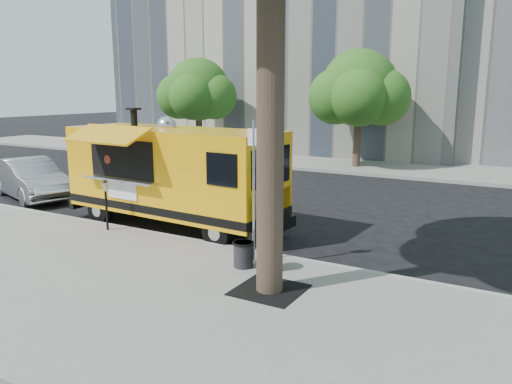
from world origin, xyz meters
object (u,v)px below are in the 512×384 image
Objects in this scene: far_tree_a at (198,90)px; parking_meter at (106,199)px; trash_bin_right at (269,256)px; far_tree_b at (359,88)px; sign_post at (254,183)px; sedan at (31,179)px; trash_bin_left at (243,253)px; food_truck at (172,173)px.

parking_meter is (7.00, -13.65, -2.79)m from far_tree_a.
trash_bin_right is at bearing -5.69° from parking_meter.
parking_meter is at bearing -98.10° from far_tree_b.
far_tree_b is 14.61m from sign_post.
parking_meter is (-4.55, 0.20, -0.87)m from sign_post.
far_tree_a reaches higher than sign_post.
far_tree_b is at bearing 81.90° from parking_meter.
far_tree_a is at bearing 23.54° from sedan.
trash_bin_right is (0.54, -0.31, -1.40)m from sign_post.
trash_bin_left is at bearing -51.03° from far_tree_a.
sign_post reaches higher than trash_bin_left.
food_truck is at bearing -94.71° from far_tree_b.
trash_bin_left is 0.97× the size of trash_bin_right.
trash_bin_right is at bearing -29.59° from sign_post.
sedan is (-7.77, -12.06, -3.13)m from far_tree_b.
sedan reaches higher than trash_bin_right.
sign_post is at bearing 150.41° from trash_bin_right.
trash_bin_right is (12.09, -14.16, -3.33)m from far_tree_a.
parking_meter reaches higher than trash_bin_right.
parking_meter is 1.88m from food_truck.
sign_post is 10.61m from sedan.
far_tree_b is at bearing 99.83° from trash_bin_left.
sign_post is 5.46× the size of trash_bin_right.
far_tree_b is 10.33× the size of trash_bin_left.
far_tree_a is at bearing 129.83° from sign_post.
trash_bin_left is (11.54, -14.27, -3.34)m from far_tree_a.
parking_meter is 0.31× the size of sedan.
trash_bin_right is at bearing -85.42° from sedan.
sign_post reaches higher than sedan.
far_tree_a is at bearing 130.50° from trash_bin_right.
far_tree_b reaches higher than parking_meter.
trash_bin_right is at bearing -49.50° from far_tree_a.
food_truck reaches higher than trash_bin_right.
sign_post is 3.99m from food_truck.
trash_bin_right reaches higher than trash_bin_left.
trash_bin_right is (5.09, -0.51, -0.54)m from parking_meter.
food_truck is (7.97, -12.13, -2.26)m from far_tree_a.
sedan is 10.64m from trash_bin_left.
far_tree_b is 14.69m from sedan.
far_tree_b reaches higher than trash_bin_left.
trash_bin_left is at bearing -86.67° from sedan.
sign_post reaches higher than trash_bin_right.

